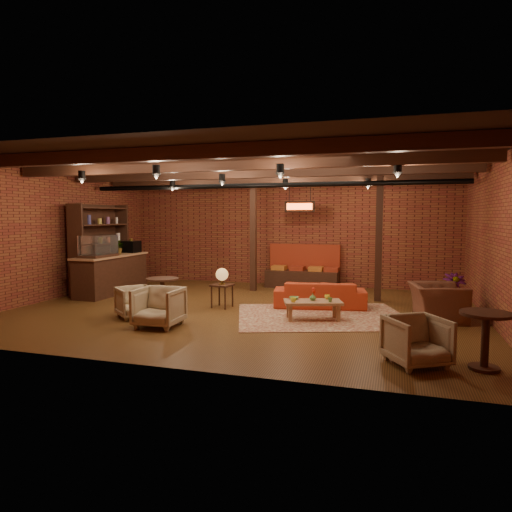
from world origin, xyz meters
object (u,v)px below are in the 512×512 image
(side_table_lamp, at_px, (222,278))
(round_table_left, at_px, (162,289))
(coffee_table, at_px, (312,303))
(armchair_a, at_px, (135,300))
(armchair_b, at_px, (159,305))
(sofa, at_px, (320,294))
(armchair_far, at_px, (417,339))
(round_table_right, at_px, (486,331))
(armchair_right, at_px, (437,296))
(side_table_book, at_px, (457,295))
(plant_tall, at_px, (455,253))

(side_table_lamp, bearing_deg, round_table_left, -143.96)
(coffee_table, xyz_separation_m, armchair_a, (-3.52, -0.84, 0.00))
(armchair_b, bearing_deg, sofa, 44.74)
(armchair_far, bearing_deg, round_table_right, -24.88)
(armchair_a, height_order, armchair_right, armchair_right)
(sofa, xyz_separation_m, side_table_book, (2.83, -0.40, 0.20))
(side_table_book, bearing_deg, sofa, 171.96)
(coffee_table, relative_size, side_table_book, 2.03)
(coffee_table, relative_size, side_table_lamp, 1.39)
(side_table_lamp, xyz_separation_m, round_table_left, (-1.09, -0.79, -0.19))
(sofa, distance_m, armchair_a, 4.07)
(sofa, height_order, side_table_book, sofa)
(armchair_right, relative_size, round_table_right, 1.41)
(sofa, xyz_separation_m, plant_tall, (2.83, 0.16, 1.00))
(side_table_lamp, relative_size, armchair_b, 1.10)
(round_table_left, height_order, armchair_far, armchair_far)
(side_table_lamp, relative_size, round_table_right, 1.14)
(side_table_lamp, bearing_deg, plant_tall, 9.50)
(armchair_b, xyz_separation_m, plant_tall, (5.44, 2.88, 0.89))
(side_table_lamp, bearing_deg, armchair_far, -36.14)
(armchair_a, xyz_separation_m, armchair_far, (5.42, -1.50, 0.03))
(armchair_far, bearing_deg, armchair_right, 49.87)
(armchair_right, bearing_deg, side_table_book, -74.58)
(sofa, relative_size, armchair_b, 2.50)
(side_table_lamp, bearing_deg, coffee_table, -16.27)
(round_table_right, bearing_deg, side_table_book, 90.00)
(armchair_right, xyz_separation_m, armchair_far, (-0.50, -3.07, -0.11))
(round_table_right, height_order, plant_tall, plant_tall)
(round_table_left, relative_size, armchair_right, 0.66)
(side_table_lamp, xyz_separation_m, armchair_a, (-1.33, -1.48, -0.34))
(armchair_a, xyz_separation_m, round_table_right, (6.29, -1.41, 0.17))
(armchair_a, distance_m, armchair_b, 1.03)
(side_table_lamp, height_order, round_table_right, side_table_lamp)
(round_table_right, relative_size, plant_tall, 0.30)
(side_table_lamp, relative_size, plant_tall, 0.35)
(sofa, bearing_deg, round_table_left, 14.15)
(round_table_right, bearing_deg, side_table_lamp, 149.77)
(armchair_right, height_order, round_table_right, armchair_right)
(sofa, distance_m, round_table_left, 3.54)
(armchair_right, bearing_deg, armchair_a, 94.63)
(round_table_left, relative_size, armchair_a, 1.04)
(armchair_far, bearing_deg, coffee_table, 98.05)
(round_table_left, distance_m, armchair_b, 1.40)
(coffee_table, xyz_separation_m, armchair_right, (2.39, 0.73, 0.14))
(armchair_right, xyz_separation_m, side_table_book, (0.38, 0.18, 0.02))
(armchair_far, bearing_deg, side_table_lamp, 113.00)
(coffee_table, relative_size, plant_tall, 0.48)
(sofa, bearing_deg, round_table_right, 118.28)
(sofa, height_order, round_table_left, round_table_left)
(round_table_right, bearing_deg, armchair_far, -174.01)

